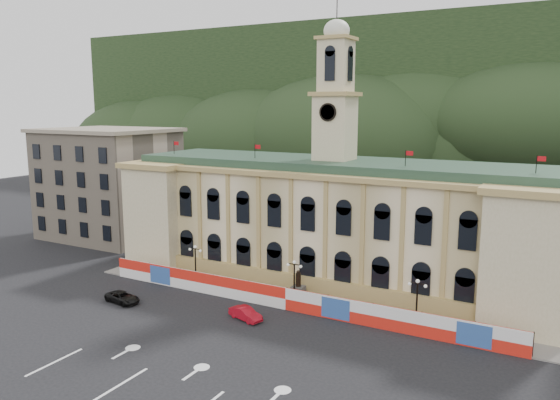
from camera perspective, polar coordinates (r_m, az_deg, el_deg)
The scene contains 13 objects.
ground at distance 50.32m, azimuth -7.82°, elevation -16.70°, with size 260.00×260.00×0.00m, color black.
lane_markings at distance 46.89m, azimuth -11.67°, elevation -18.93°, with size 26.00×10.00×0.02m, color white, non-canonical shape.
hill_ridge at distance 160.24m, azimuth 19.22°, elevation 8.28°, with size 230.00×80.00×64.00m.
city_hall at distance 70.64m, azimuth 5.48°, elevation -2.09°, with size 56.20×17.60×37.10m.
side_building_left at distance 97.81m, azimuth -17.47°, elevation 1.72°, with size 21.00×17.00×18.60m.
hoarding_fence at distance 61.51m, azimuth 0.70°, elevation -10.27°, with size 50.00×0.44×2.50m.
pavement at distance 64.18m, azimuth 1.80°, elevation -10.52°, with size 56.00×5.50×0.16m, color slate.
statue at distance 64.01m, azimuth 1.91°, elevation -9.52°, with size 1.40×1.40×3.72m.
lamp_left at distance 69.80m, azimuth -8.83°, elevation -6.35°, with size 1.96×0.44×5.15m.
lamp_center at distance 62.56m, azimuth 1.50°, elevation -8.16°, with size 1.96×0.44×5.15m.
lamp_right at distance 57.86m, azimuth 14.11°, elevation -9.99°, with size 1.96×0.44×5.15m.
red_sedan at distance 59.07m, azimuth -3.63°, elevation -11.77°, with size 4.31×2.53×1.34m, color #A40B19.
black_suv at distance 66.26m, azimuth -16.13°, elevation -9.75°, with size 4.75×2.66×1.25m, color black.
Camera 1 is at (27.21, -35.90, 22.44)m, focal length 35.00 mm.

